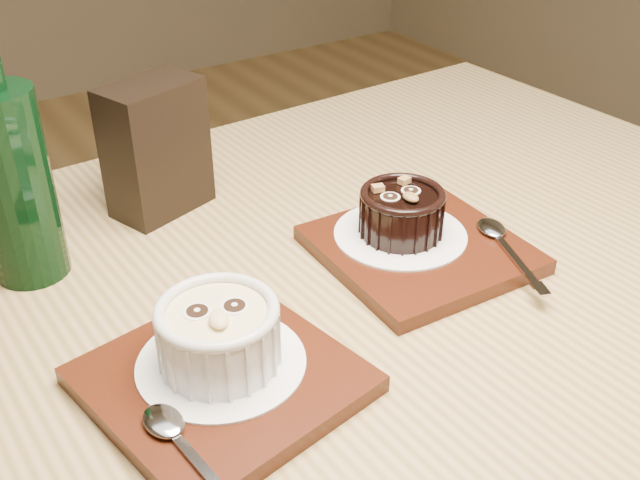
# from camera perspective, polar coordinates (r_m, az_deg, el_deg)

# --- Properties ---
(table) EXTENTS (1.23, 0.84, 0.75)m
(table) POSITION_cam_1_polar(r_m,az_deg,el_deg) (0.71, -1.58, -11.55)
(table) COLOR olive
(table) RESTS_ON ground
(tray_left) EXTENTS (0.21, 0.21, 0.01)m
(tray_left) POSITION_cam_1_polar(r_m,az_deg,el_deg) (0.58, -7.50, -10.52)
(tray_left) COLOR #42180B
(tray_left) RESTS_ON table
(doily_left) EXTENTS (0.13, 0.13, 0.00)m
(doily_left) POSITION_cam_1_polar(r_m,az_deg,el_deg) (0.58, -7.53, -9.23)
(doily_left) COLOR white
(doily_left) RESTS_ON tray_left
(ramekin_white) EXTENTS (0.09, 0.09, 0.06)m
(ramekin_white) POSITION_cam_1_polar(r_m,az_deg,el_deg) (0.56, -7.74, -6.97)
(ramekin_white) COLOR silver
(ramekin_white) RESTS_ON doily_left
(spoon_left) EXTENTS (0.04, 0.14, 0.01)m
(spoon_left) POSITION_cam_1_polar(r_m,az_deg,el_deg) (0.52, -9.93, -15.56)
(spoon_left) COLOR #B3B5BC
(spoon_left) RESTS_ON tray_left
(tray_right) EXTENTS (0.19, 0.19, 0.01)m
(tray_right) POSITION_cam_1_polar(r_m,az_deg,el_deg) (0.73, 7.61, -0.71)
(tray_right) COLOR #42180B
(tray_right) RESTS_ON table
(doily_right) EXTENTS (0.13, 0.13, 0.00)m
(doily_right) POSITION_cam_1_polar(r_m,az_deg,el_deg) (0.74, 6.13, 0.46)
(doily_right) COLOR white
(doily_right) RESTS_ON tray_right
(ramekin_dark) EXTENTS (0.08, 0.08, 0.05)m
(ramekin_dark) POSITION_cam_1_polar(r_m,az_deg,el_deg) (0.72, 6.25, 2.24)
(ramekin_dark) COLOR black
(ramekin_dark) RESTS_ON doily_right
(spoon_right) EXTENTS (0.07, 0.13, 0.01)m
(spoon_right) POSITION_cam_1_polar(r_m,az_deg,el_deg) (0.73, 14.03, -0.44)
(spoon_right) COLOR #B3B5BC
(spoon_right) RESTS_ON tray_right
(condiment_stand) EXTENTS (0.11, 0.09, 0.14)m
(condiment_stand) POSITION_cam_1_polar(r_m,az_deg,el_deg) (0.80, -12.39, 6.84)
(condiment_stand) COLOR black
(condiment_stand) RESTS_ON table
(green_bottle) EXTENTS (0.07, 0.07, 0.25)m
(green_bottle) POSITION_cam_1_polar(r_m,az_deg,el_deg) (0.71, -22.40, 4.35)
(green_bottle) COLOR black
(green_bottle) RESTS_ON table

